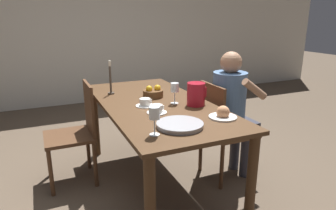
% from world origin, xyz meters
% --- Properties ---
extents(ground_plane, '(20.00, 20.00, 0.00)m').
position_xyz_m(ground_plane, '(0.00, 0.00, 0.00)').
color(ground_plane, brown).
extents(wall_back, '(10.00, 0.06, 2.60)m').
position_xyz_m(wall_back, '(0.00, 3.05, 1.30)').
color(wall_back, beige).
rests_on(wall_back, ground_plane).
extents(dining_table, '(0.85, 1.80, 0.78)m').
position_xyz_m(dining_table, '(0.00, 0.00, 0.67)').
color(dining_table, '#472D19').
rests_on(dining_table, ground_plane).
extents(chair_person_side, '(0.42, 0.42, 0.91)m').
position_xyz_m(chair_person_side, '(0.61, -0.11, 0.49)').
color(chair_person_side, '#51331E').
rests_on(chair_person_side, ground_plane).
extents(chair_opposite, '(0.42, 0.42, 0.91)m').
position_xyz_m(chair_opposite, '(-0.61, 0.38, 0.49)').
color(chair_opposite, '#51331E').
rests_on(chair_opposite, ground_plane).
extents(person_seated, '(0.39, 0.41, 1.19)m').
position_xyz_m(person_seated, '(0.70, -0.12, 0.70)').
color(person_seated, '#33333D').
rests_on(person_seated, ground_plane).
extents(red_pitcher, '(0.17, 0.15, 0.19)m').
position_xyz_m(red_pitcher, '(0.27, -0.21, 0.87)').
color(red_pitcher, '#A31423').
rests_on(red_pitcher, dining_table).
extents(wine_glass_water, '(0.07, 0.07, 0.17)m').
position_xyz_m(wine_glass_water, '(0.14, -0.10, 0.91)').
color(wine_glass_water, white).
rests_on(wine_glass_water, dining_table).
extents(wine_glass_juice, '(0.07, 0.07, 0.18)m').
position_xyz_m(wine_glass_juice, '(-0.27, -0.67, 0.91)').
color(wine_glass_juice, white).
rests_on(wine_glass_juice, dining_table).
extents(teacup_near_person, '(0.15, 0.15, 0.06)m').
position_xyz_m(teacup_near_person, '(-0.09, -0.27, 0.81)').
color(teacup_near_person, white).
rests_on(teacup_near_person, dining_table).
extents(teacup_across, '(0.15, 0.15, 0.06)m').
position_xyz_m(teacup_across, '(-0.11, -0.07, 0.81)').
color(teacup_across, white).
rests_on(teacup_across, dining_table).
extents(serving_tray, '(0.31, 0.31, 0.03)m').
position_xyz_m(serving_tray, '(-0.07, -0.61, 0.80)').
color(serving_tray, '#9E9EA3').
rests_on(serving_tray, dining_table).
extents(bread_plate, '(0.20, 0.20, 0.09)m').
position_xyz_m(bread_plate, '(0.30, -0.57, 0.81)').
color(bread_plate, white).
rests_on(bread_plate, dining_table).
extents(fruit_bowl, '(0.18, 0.18, 0.11)m').
position_xyz_m(fruit_bowl, '(0.05, 0.17, 0.82)').
color(fruit_bowl, brown).
rests_on(fruit_bowl, dining_table).
extents(candlestick_tall, '(0.06, 0.06, 0.31)m').
position_xyz_m(candlestick_tall, '(-0.27, 0.43, 0.90)').
color(candlestick_tall, '#4C4238').
rests_on(candlestick_tall, dining_table).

